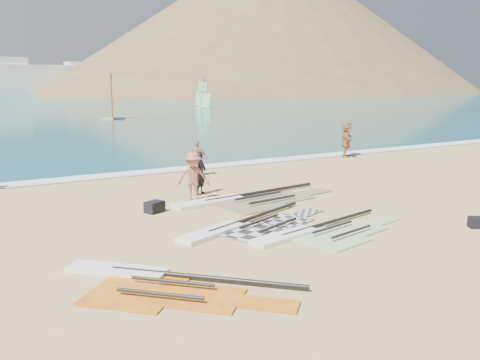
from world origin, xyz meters
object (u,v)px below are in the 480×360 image
rig_green (321,233)px  gear_bag_far (479,222)px  beachgoer_mid (193,177)px  rig_red (154,283)px  gear_bag_near (154,207)px  rig_orange (246,200)px  person_wetsuit (201,173)px  rig_grey (248,228)px  beachgoer_back (197,158)px  beachgoer_right (346,139)px

rig_green → gear_bag_far: (4.50, -1.83, 0.11)m
rig_green → beachgoer_mid: beachgoer_mid is taller
rig_green → rig_red: bearing=179.3°
gear_bag_near → rig_red: bearing=-111.9°
rig_green → rig_red: rig_red is taller
rig_orange → person_wetsuit: person_wetsuit is taller
rig_grey → gear_bag_near: 3.68m
beachgoer_back → rig_red: bearing=102.2°
gear_bag_far → beachgoer_mid: 9.46m
beachgoer_mid → beachgoer_back: 5.25m
rig_grey → rig_red: bearing=-167.8°
rig_green → gear_bag_near: (-3.12, 4.84, 0.14)m
gear_bag_far → person_wetsuit: (-5.03, 8.43, 0.66)m
rig_orange → beachgoer_back: (0.77, 5.53, 0.75)m
rig_orange → gear_bag_far: size_ratio=12.00×
beachgoer_back → person_wetsuit: bearing=108.1°
gear_bag_near → beachgoer_back: size_ratio=0.37×
rig_grey → beachgoer_back: bearing=51.9°
gear_bag_far → person_wetsuit: person_wetsuit is taller
rig_red → beachgoer_mid: 7.95m
rig_orange → rig_green: bearing=-101.5°
beachgoer_mid → beachgoer_back: (2.45, 4.64, -0.11)m
rig_grey → rig_orange: size_ratio=0.88×
gear_bag_near → beachgoer_back: 6.88m
beachgoer_right → beachgoer_back: bearing=137.6°
person_wetsuit → beachgoer_back: person_wetsuit is taller
rig_grey → beachgoer_right: (12.46, 9.70, 0.95)m
rig_red → beachgoer_right: size_ratio=2.46×
person_wetsuit → beachgoer_right: bearing=-16.1°
rig_grey → gear_bag_far: 6.88m
gear_bag_near → gear_bag_far: (7.62, -6.68, -0.03)m
person_wetsuit → rig_orange: bearing=-103.3°
rig_grey → rig_red: (-4.03, -2.67, -0.00)m
rig_red → beachgoer_right: bearing=82.0°
rig_grey → beachgoer_right: bearing=16.5°
rig_orange → beachgoer_back: size_ratio=4.04×
rig_grey → gear_bag_far: bearing=-50.8°
rig_green → person_wetsuit: 6.66m
gear_bag_far → person_wetsuit: bearing=120.8°
rig_green → gear_bag_near: gear_bag_near is taller
rig_grey → person_wetsuit: 5.20m
rig_orange → person_wetsuit: 2.24m
rig_green → beachgoer_mid: size_ratio=2.98×
rig_grey → gear_bag_near: gear_bag_near is taller
gear_bag_far → person_wetsuit: 9.84m
rig_grey → rig_green: size_ratio=1.05×
gear_bag_near → gear_bag_far: 10.13m
rig_orange → gear_bag_far: bearing=-64.8°
gear_bag_far → rig_green: bearing=157.8°
rig_green → gear_bag_far: gear_bag_far is taller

